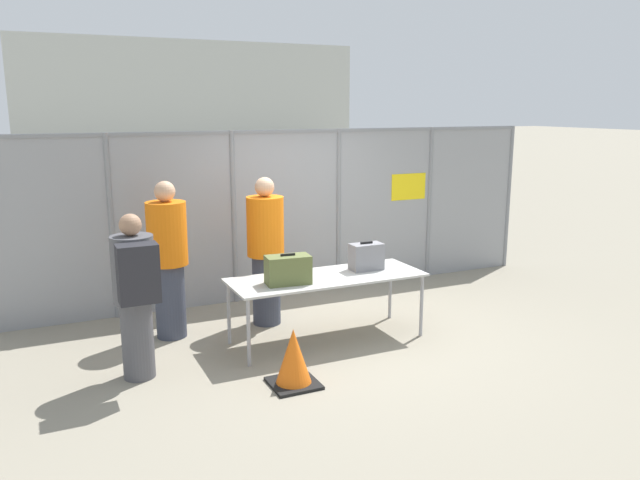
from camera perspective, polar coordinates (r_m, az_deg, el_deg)
The scene contains 11 objects.
ground_plane at distance 7.52m, azimuth 2.25°, elevation -8.55°, with size 120.00×120.00×0.00m, color gray.
fence_section at distance 8.77m, azimuth -2.88°, elevation 2.71°, with size 7.98×0.07×2.35m.
inspection_table at distance 7.11m, azimuth 0.63°, elevation -3.70°, with size 2.24×0.83×0.76m.
suitcase_olive at distance 6.77m, azimuth -2.94°, elevation -2.73°, with size 0.50×0.30×0.34m.
suitcase_grey at distance 7.36m, azimuth 4.25°, elevation -1.53°, with size 0.39×0.22×0.34m.
traveler_hooded at distance 6.29m, azimuth -16.52°, elevation -4.48°, with size 0.41×0.64×1.66m.
security_worker_near at distance 7.63m, azimuth -4.99°, elevation -0.86°, with size 0.45×0.45×1.83m.
security_worker_far at distance 7.37m, azimuth -13.71°, elevation -1.61°, with size 0.46×0.46×1.84m.
utility_trailer at distance 11.29m, azimuth -1.95°, elevation 0.68°, with size 3.28×1.88×0.73m.
distant_hangar at distance 38.30m, azimuth -13.03°, elevation 12.32°, with size 17.54×10.27×5.95m.
traffic_cone at distance 6.13m, azimuth -2.44°, elevation -10.83°, with size 0.46×0.46×0.57m.
Camera 1 is at (-3.22, -6.26, 2.66)m, focal length 35.00 mm.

